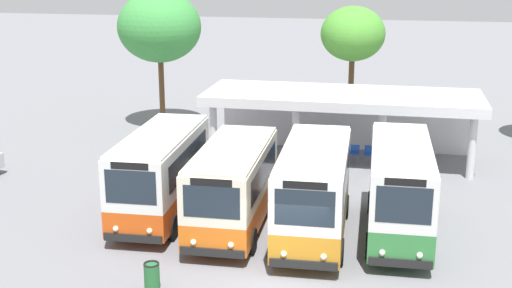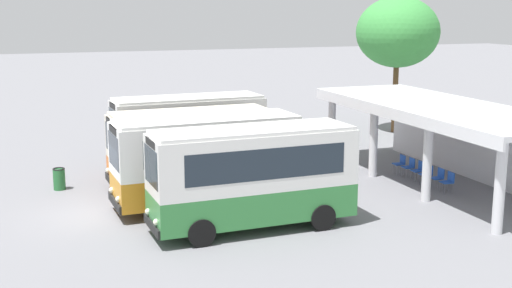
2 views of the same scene
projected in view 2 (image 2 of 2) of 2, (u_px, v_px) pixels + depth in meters
ground_plane at (100, 214)px, 24.09m from camera, size 180.00×180.00×0.00m
city_bus_nearest_orange at (188, 129)px, 30.54m from camera, size 2.51×7.03×3.35m
city_bus_second_in_row at (191, 145)px, 27.56m from camera, size 2.53×6.83×3.17m
city_bus_middle_cream at (207, 158)px, 24.69m from camera, size 2.58×7.05×3.38m
city_bus_fourth_amber at (252, 174)px, 22.13m from camera, size 2.36×6.97×3.45m
parked_car_flank at (173, 116)px, 40.70m from camera, size 2.42×4.53×1.62m
terminal_canopy at (449, 123)px, 27.93m from camera, size 13.46×4.80×3.40m
waiting_chair_end_by_column at (400, 162)px, 29.82m from camera, size 0.46×0.46×0.86m
waiting_chair_second_from_end at (410, 166)px, 29.21m from camera, size 0.46×0.46×0.86m
waiting_chair_middle_seat at (419, 169)px, 28.59m from camera, size 0.46×0.46×0.86m
waiting_chair_fourth_seat at (427, 173)px, 27.95m from camera, size 0.46×0.46×0.86m
waiting_chair_fifth_seat at (438, 176)px, 27.35m from camera, size 0.46×0.46×0.86m
waiting_chair_far_end_seat at (448, 180)px, 26.72m from camera, size 0.46×0.46×0.86m
roadside_tree_west_of_canopy at (398, 32)px, 38.78m from camera, size 4.83×4.83×7.96m
litter_bin_apron at (59, 179)px, 27.26m from camera, size 0.49×0.49×0.90m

